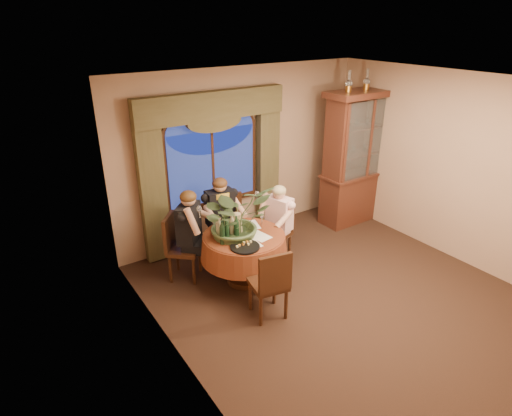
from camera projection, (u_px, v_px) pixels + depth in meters
floor at (343, 300)px, 5.75m from camera, size 5.00×5.00×0.00m
wall_back at (242, 154)px, 7.06m from camera, size 4.50×0.00×4.50m
wall_right at (461, 170)px, 6.32m from camera, size 0.00×5.00×5.00m
ceiling at (365, 86)px, 4.60m from camera, size 5.00×5.00×0.00m
window at (213, 167)px, 6.75m from camera, size 1.62×0.10×1.32m
arched_transom at (211, 118)px, 6.42m from camera, size 1.60×0.06×0.44m
drapery_left at (153, 189)px, 6.23m from camera, size 0.38×0.14×2.32m
drapery_right at (268, 164)px, 7.28m from camera, size 0.38×0.14×2.32m
swag_valance at (213, 106)px, 6.28m from camera, size 2.45×0.16×0.42m
dining_table at (244, 258)px, 6.00m from camera, size 1.54×1.54×0.75m
china_cabinet at (359, 158)px, 7.59m from camera, size 1.46×0.57×2.36m
oil_lamp_left at (349, 81)px, 6.83m from camera, size 0.11×0.11×0.34m
oil_lamp_center at (367, 79)px, 7.04m from camera, size 0.11×0.11×0.34m
oil_lamp_right at (384, 77)px, 7.25m from camera, size 0.11×0.11×0.34m
chair_right at (275, 232)px, 6.51m from camera, size 0.53×0.53×0.96m
chair_back_right at (232, 227)px, 6.67m from camera, size 0.53×0.53×0.96m
chair_back at (184, 248)px, 6.06m from camera, size 0.59×0.59×0.96m
chair_front_left at (268, 282)px, 5.28m from camera, size 0.49×0.49×0.96m
person_pink at (279, 223)px, 6.48m from camera, size 0.52×0.54×1.23m
person_back at (189, 235)px, 6.02m from camera, size 0.65×0.65×1.34m
person_scarf at (221, 218)px, 6.52m from camera, size 0.52×0.48×1.33m
stoneware_vase at (237, 224)px, 5.81m from camera, size 0.16×0.16×0.30m
centerpiece_plant at (235, 193)px, 5.61m from camera, size 0.95×1.06×0.83m
olive_bowl at (250, 234)px, 5.82m from camera, size 0.15×0.15×0.05m
cheese_platter at (245, 247)px, 5.52m from camera, size 0.39×0.39×0.02m
wine_bottle_0 at (225, 224)px, 5.78m from camera, size 0.07×0.07×0.33m
wine_bottle_1 at (218, 227)px, 5.71m from camera, size 0.07×0.07×0.33m
wine_bottle_2 at (226, 229)px, 5.64m from camera, size 0.07×0.07×0.33m
wine_bottle_3 at (236, 227)px, 5.68m from camera, size 0.07×0.07×0.33m
wine_bottle_4 at (232, 226)px, 5.73m from camera, size 0.07×0.07×0.33m
wine_bottle_5 at (222, 233)px, 5.55m from camera, size 0.07×0.07×0.33m
tasting_paper_0 at (260, 236)px, 5.80m from camera, size 0.25×0.33×0.00m
tasting_paper_1 at (251, 225)px, 6.11m from camera, size 0.28×0.35×0.00m
tasting_paper_2 at (251, 243)px, 5.62m from camera, size 0.23×0.31×0.00m
wine_glass_person_pink at (262, 219)px, 6.09m from camera, size 0.07×0.07×0.18m
wine_glass_person_back at (216, 226)px, 5.88m from camera, size 0.07×0.07×0.18m
wine_glass_person_scarf at (231, 218)px, 6.13m from camera, size 0.07×0.07×0.18m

